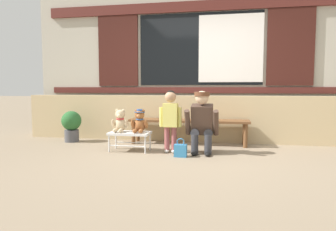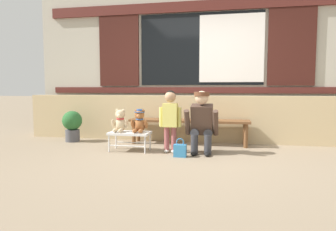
# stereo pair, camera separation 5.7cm
# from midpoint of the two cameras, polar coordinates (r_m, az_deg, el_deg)

# --- Properties ---
(ground_plane) EXTENTS (60.00, 60.00, 0.00)m
(ground_plane) POSITION_cam_midpoint_polar(r_m,az_deg,el_deg) (4.43, 3.31, -7.83)
(ground_plane) COLOR #84725B
(brick_low_wall) EXTENTS (6.72, 0.25, 0.85)m
(brick_low_wall) POSITION_cam_midpoint_polar(r_m,az_deg,el_deg) (5.76, 5.18, -0.55)
(brick_low_wall) COLOR tan
(brick_low_wall) RESTS_ON ground
(shop_facade) EXTENTS (6.85, 0.26, 3.64)m
(shop_facade) POSITION_cam_midpoint_polar(r_m,az_deg,el_deg) (6.30, 5.80, 12.66)
(shop_facade) COLOR #B7B2A3
(shop_facade) RESTS_ON ground
(wooden_bench_long) EXTENTS (2.10, 0.40, 0.44)m
(wooden_bench_long) POSITION_cam_midpoint_polar(r_m,az_deg,el_deg) (5.42, 3.53, -1.45)
(wooden_bench_long) COLOR brown
(wooden_bench_long) RESTS_ON ground
(small_display_bench) EXTENTS (0.64, 0.36, 0.30)m
(small_display_bench) POSITION_cam_midpoint_polar(r_m,az_deg,el_deg) (4.89, -7.42, -3.45)
(small_display_bench) COLOR silver
(small_display_bench) RESTS_ON ground
(teddy_bear_plain) EXTENTS (0.28, 0.26, 0.36)m
(teddy_bear_plain) POSITION_cam_midpoint_polar(r_m,az_deg,el_deg) (4.92, -9.21, -1.11)
(teddy_bear_plain) COLOR #CCB289
(teddy_bear_plain) RESTS_ON small_display_bench
(teddy_bear_with_hat) EXTENTS (0.28, 0.27, 0.36)m
(teddy_bear_with_hat) POSITION_cam_midpoint_polar(r_m,az_deg,el_deg) (4.82, -5.64, -1.09)
(teddy_bear_with_hat) COLOR #93562D
(teddy_bear_with_hat) RESTS_ON small_display_bench
(child_standing) EXTENTS (0.35, 0.18, 0.96)m
(child_standing) POSITION_cam_midpoint_polar(r_m,az_deg,el_deg) (4.69, 0.12, 0.23)
(child_standing) COLOR #994C4C
(child_standing) RESTS_ON ground
(adult_crouching) EXTENTS (0.50, 0.49, 0.95)m
(adult_crouching) POSITION_cam_midpoint_polar(r_m,az_deg,el_deg) (4.67, 6.09, -1.21)
(adult_crouching) COLOR #333338
(adult_crouching) RESTS_ON ground
(handbag_on_ground) EXTENTS (0.18, 0.11, 0.27)m
(handbag_on_ground) POSITION_cam_midpoint_polar(r_m,az_deg,el_deg) (4.47, 1.96, -6.46)
(handbag_on_ground) COLOR teal
(handbag_on_ground) RESTS_ON ground
(potted_plant) EXTENTS (0.36, 0.36, 0.57)m
(potted_plant) POSITION_cam_midpoint_polar(r_m,az_deg,el_deg) (5.97, -17.72, -1.57)
(potted_plant) COLOR #4C4C51
(potted_plant) RESTS_ON ground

